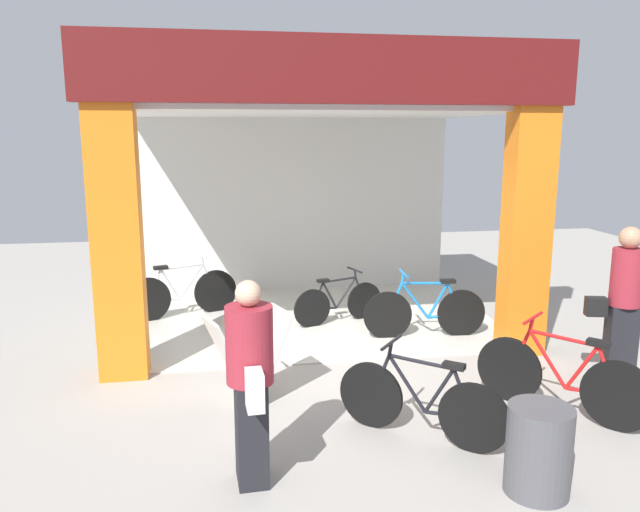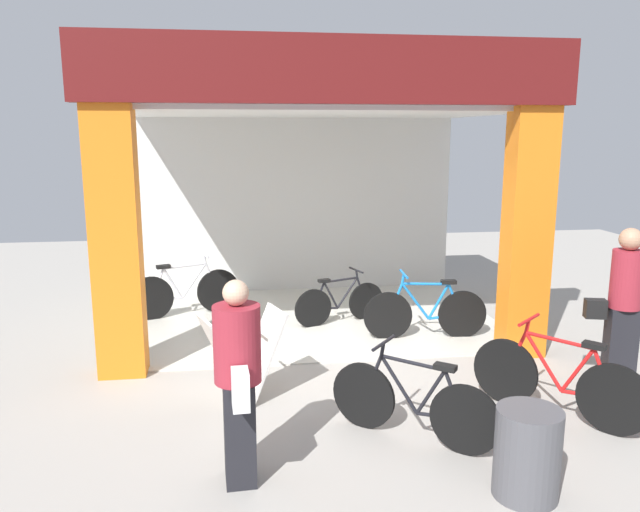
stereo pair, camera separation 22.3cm
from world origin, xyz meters
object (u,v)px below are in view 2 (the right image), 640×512
object	(u,v)px
bicycle_inside_2	(185,292)
pedestrian_1	(623,307)
pedestrian_0	(238,379)
bicycle_inside_1	(340,303)
bicycle_parked_1	(413,403)
bicycle_parked_0	(557,381)
trash_bin	(527,453)
bicycle_inside_0	(426,312)
sandwich_board_sign	(243,356)

from	to	relation	value
bicycle_inside_2	pedestrian_1	distance (m)	5.98
pedestrian_0	bicycle_inside_1	bearing A→B (deg)	69.59
bicycle_parked_1	pedestrian_0	size ratio (longest dim) A/B	0.78
bicycle_parked_0	pedestrian_0	distance (m)	3.20
pedestrian_1	bicycle_parked_1	bearing A→B (deg)	-161.88
bicycle_inside_2	bicycle_parked_0	world-z (taller)	bicycle_parked_0
trash_bin	bicycle_parked_1	bearing A→B (deg)	122.63
bicycle_inside_0	bicycle_parked_1	world-z (taller)	bicycle_inside_0
bicycle_inside_1	bicycle_parked_0	xyz separation A→B (m)	(1.59, -3.29, 0.06)
trash_bin	sandwich_board_sign	bearing A→B (deg)	135.89
pedestrian_1	bicycle_inside_1	bearing A→B (deg)	134.16
bicycle_inside_1	bicycle_inside_2	distance (m)	2.38
pedestrian_0	trash_bin	xyz separation A→B (m)	(2.17, -0.50, -0.51)
bicycle_inside_0	bicycle_inside_2	distance (m)	3.64
trash_bin	bicycle_inside_1	bearing A→B (deg)	98.67
pedestrian_1	sandwich_board_sign	bearing A→B (deg)	176.41
bicycle_parked_0	trash_bin	xyz separation A→B (m)	(-0.90, -1.21, -0.03)
bicycle_inside_0	trash_bin	xyz separation A→B (m)	(-0.35, -3.68, -0.02)
bicycle_inside_2	trash_bin	bearing A→B (deg)	-60.37
bicycle_inside_2	sandwich_board_sign	bearing A→B (deg)	-75.13
bicycle_inside_2	pedestrian_0	bearing A→B (deg)	-80.53
bicycle_inside_2	bicycle_inside_1	bearing A→B (deg)	-17.11
trash_bin	bicycle_inside_0	bearing A→B (deg)	84.55
bicycle_inside_1	pedestrian_0	world-z (taller)	pedestrian_0
bicycle_parked_0	trash_bin	world-z (taller)	bicycle_parked_0
bicycle_inside_1	bicycle_parked_0	distance (m)	3.65
bicycle_inside_0	pedestrian_0	bearing A→B (deg)	-128.47
pedestrian_0	pedestrian_1	bearing A→B (deg)	17.59
sandwich_board_sign	bicycle_parked_0	bearing A→B (deg)	-15.59
sandwich_board_sign	pedestrian_0	world-z (taller)	pedestrian_0
pedestrian_0	bicycle_parked_0	bearing A→B (deg)	13.01
bicycle_inside_0	bicycle_parked_1	size ratio (longest dim) A/B	1.30
sandwich_board_sign	bicycle_parked_1	bearing A→B (deg)	-35.94
bicycle_parked_1	trash_bin	size ratio (longest dim) A/B	1.82
bicycle_inside_0	pedestrian_1	size ratio (longest dim) A/B	0.94
bicycle_inside_1	sandwich_board_sign	distance (m)	2.84
bicycle_parked_0	bicycle_parked_1	world-z (taller)	bicycle_parked_0
bicycle_inside_0	bicycle_parked_1	bearing A→B (deg)	-109.70
bicycle_inside_2	trash_bin	size ratio (longest dim) A/B	2.30
bicycle_inside_0	bicycle_parked_0	world-z (taller)	bicycle_parked_0
bicycle_inside_0	sandwich_board_sign	size ratio (longest dim) A/B	1.75
bicycle_parked_1	pedestrian_0	distance (m)	1.70
bicycle_inside_0	trash_bin	size ratio (longest dim) A/B	2.37
bicycle_parked_1	pedestrian_1	distance (m)	2.74
bicycle_parked_1	trash_bin	xyz separation A→B (m)	(0.62, -0.97, -0.00)
bicycle_inside_1	pedestrian_1	size ratio (longest dim) A/B	0.78
sandwich_board_sign	bicycle_inside_2	bearing A→B (deg)	104.87
bicycle_inside_2	pedestrian_0	xyz separation A→B (m)	(0.78, -4.70, 0.49)
bicycle_parked_1	pedestrian_1	size ratio (longest dim) A/B	0.72
sandwich_board_sign	pedestrian_0	size ratio (longest dim) A/B	0.58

